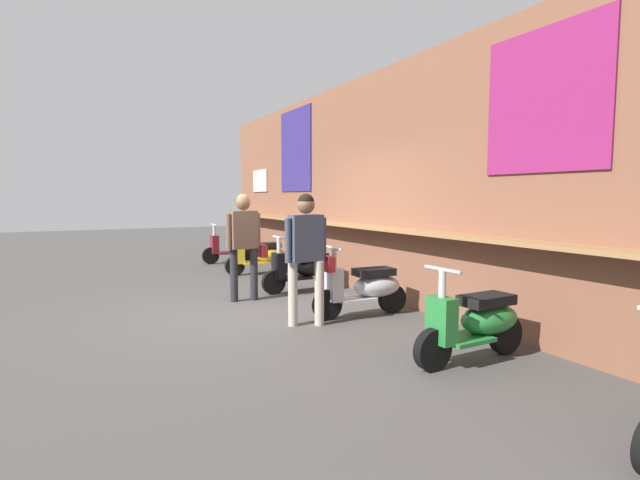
# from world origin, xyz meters

# --- Properties ---
(ground_plane) EXTENTS (38.52, 38.52, 0.00)m
(ground_plane) POSITION_xyz_m (0.00, 0.00, 0.00)
(ground_plane) COLOR #474442
(market_stall_facade) EXTENTS (13.76, 0.61, 3.60)m
(market_stall_facade) POSITION_xyz_m (-0.01, 2.02, 1.80)
(market_stall_facade) COLOR brown
(market_stall_facade) RESTS_ON ground_plane
(scooter_maroon) EXTENTS (0.46, 1.40, 0.97)m
(scooter_maroon) POSITION_xyz_m (-5.01, 1.08, 0.39)
(scooter_maroon) COLOR maroon
(scooter_maroon) RESTS_ON ground_plane
(scooter_yellow) EXTENTS (0.47, 1.40, 0.97)m
(scooter_yellow) POSITION_xyz_m (-3.06, 1.08, 0.39)
(scooter_yellow) COLOR gold
(scooter_yellow) RESTS_ON ground_plane
(scooter_black) EXTENTS (0.46, 1.40, 0.97)m
(scooter_black) POSITION_xyz_m (-0.96, 1.08, 0.39)
(scooter_black) COLOR black
(scooter_black) RESTS_ON ground_plane
(scooter_silver) EXTENTS (0.49, 1.40, 0.97)m
(scooter_silver) POSITION_xyz_m (0.96, 1.08, 0.39)
(scooter_silver) COLOR #B2B5BA
(scooter_silver) RESTS_ON ground_plane
(scooter_green) EXTENTS (0.46, 1.40, 0.97)m
(scooter_green) POSITION_xyz_m (2.99, 1.08, 0.39)
(scooter_green) COLOR #237533
(scooter_green) RESTS_ON ground_plane
(shopper_with_handbag) EXTENTS (0.28, 0.65, 1.67)m
(shopper_with_handbag) POSITION_xyz_m (1.03, 0.16, 1.01)
(shopper_with_handbag) COLOR #ADA393
(shopper_with_handbag) RESTS_ON ground_plane
(shopper_browsing) EXTENTS (0.30, 0.66, 1.67)m
(shopper_browsing) POSITION_xyz_m (-0.72, -0.08, 1.02)
(shopper_browsing) COLOR #232328
(shopper_browsing) RESTS_ON ground_plane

